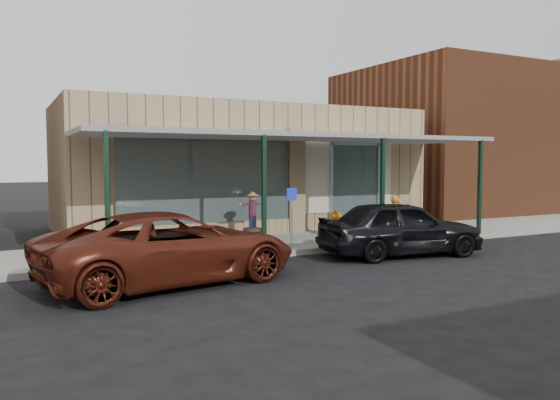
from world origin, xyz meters
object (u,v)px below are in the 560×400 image
barrel_scarecrow (253,224)px  handicap_sign (292,209)px  parked_sedan (400,228)px  car_maroon (171,247)px  barrel_pumpkin (336,226)px

barrel_scarecrow → handicap_sign: (0.41, -1.52, 0.52)m
parked_sedan → car_maroon: size_ratio=0.86×
car_maroon → barrel_scarecrow: bearing=-53.4°
car_maroon → handicap_sign: bearing=-72.1°
barrel_pumpkin → barrel_scarecrow: bearing=-178.6°
barrel_pumpkin → parked_sedan: parked_sedan is taller
barrel_pumpkin → parked_sedan: 3.17m
handicap_sign → parked_sedan: handicap_sign is taller
barrel_scarecrow → car_maroon: barrel_scarecrow is taller
barrel_scarecrow → barrel_pumpkin: size_ratio=1.84×
handicap_sign → barrel_pumpkin: bearing=25.1°
barrel_pumpkin → handicap_sign: size_ratio=0.49×
barrel_scarecrow → handicap_sign: handicap_sign is taller
handicap_sign → car_maroon: (-3.72, -1.96, -0.44)m
barrel_scarecrow → parked_sedan: size_ratio=0.32×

